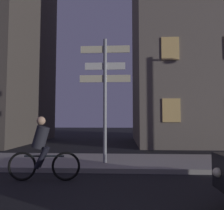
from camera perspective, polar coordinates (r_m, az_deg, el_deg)
sidewalk_kerb at (r=7.70m, az=3.15°, el=-14.81°), size 40.00×2.68×0.14m
signpost at (r=7.18m, az=-1.87°, el=4.82°), size 1.69×0.12×4.10m
cyclist at (r=5.84m, az=-17.95°, el=-11.40°), size 1.82×0.35×1.61m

